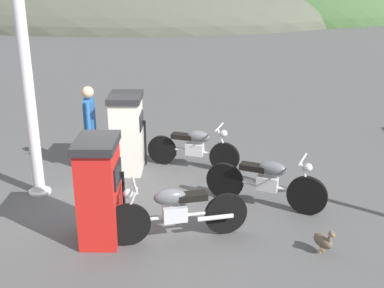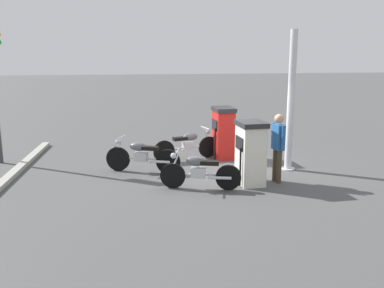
{
  "view_description": "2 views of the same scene",
  "coord_description": "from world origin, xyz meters",
  "px_view_note": "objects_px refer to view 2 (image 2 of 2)",
  "views": [
    {
      "loc": [
        1.23,
        -7.85,
        3.87
      ],
      "look_at": [
        1.03,
        0.11,
        1.02
      ],
      "focal_mm": 45.92,
      "sensor_mm": 36.0,
      "label": 1
    },
    {
      "loc": [
        2.91,
        10.86,
        3.16
      ],
      "look_at": [
        1.02,
        0.47,
        0.89
      ],
      "focal_mm": 38.64,
      "sensor_mm": 36.0,
      "label": 2
    }
  ],
  "objects_px": {
    "motorcycle_near_pump": "(188,144)",
    "motorcycle_extra": "(142,156)",
    "motorcycle_far_pump": "(199,171)",
    "canopy_support_pole": "(291,104)",
    "wandering_duck": "(118,154)",
    "fuel_pump_far": "(250,153)",
    "attendant_person": "(278,143)",
    "fuel_pump_near": "(223,133)"
  },
  "relations": [
    {
      "from": "motorcycle_near_pump",
      "to": "motorcycle_extra",
      "type": "height_order",
      "value": "motorcycle_extra"
    },
    {
      "from": "motorcycle_far_pump",
      "to": "canopy_support_pole",
      "type": "bearing_deg",
      "value": -155.84
    },
    {
      "from": "motorcycle_extra",
      "to": "wandering_duck",
      "type": "height_order",
      "value": "motorcycle_extra"
    },
    {
      "from": "motorcycle_far_pump",
      "to": "canopy_support_pole",
      "type": "relative_size",
      "value": 0.49
    },
    {
      "from": "fuel_pump_far",
      "to": "canopy_support_pole",
      "type": "distance_m",
      "value": 2.1
    },
    {
      "from": "motorcycle_extra",
      "to": "canopy_support_pole",
      "type": "xyz_separation_m",
      "value": [
        -4.07,
        0.45,
        1.38
      ]
    },
    {
      "from": "motorcycle_far_pump",
      "to": "attendant_person",
      "type": "relative_size",
      "value": 1.09
    },
    {
      "from": "fuel_pump_near",
      "to": "attendant_person",
      "type": "xyz_separation_m",
      "value": [
        -0.72,
        2.66,
        0.2
      ]
    },
    {
      "from": "wandering_duck",
      "to": "motorcycle_extra",
      "type": "bearing_deg",
      "value": 114.02
    },
    {
      "from": "attendant_person",
      "to": "wandering_duck",
      "type": "relative_size",
      "value": 4.09
    },
    {
      "from": "motorcycle_extra",
      "to": "attendant_person",
      "type": "relative_size",
      "value": 1.14
    },
    {
      "from": "motorcycle_near_pump",
      "to": "motorcycle_extra",
      "type": "distance_m",
      "value": 1.86
    },
    {
      "from": "motorcycle_near_pump",
      "to": "fuel_pump_far",
      "type": "bearing_deg",
      "value": 112.71
    },
    {
      "from": "motorcycle_far_pump",
      "to": "wandering_duck",
      "type": "bearing_deg",
      "value": -58.86
    },
    {
      "from": "motorcycle_extra",
      "to": "canopy_support_pole",
      "type": "relative_size",
      "value": 0.52
    },
    {
      "from": "attendant_person",
      "to": "motorcycle_near_pump",
      "type": "bearing_deg",
      "value": -55.27
    },
    {
      "from": "motorcycle_near_pump",
      "to": "fuel_pump_near",
      "type": "bearing_deg",
      "value": -179.46
    },
    {
      "from": "motorcycle_extra",
      "to": "fuel_pump_far",
      "type": "bearing_deg",
      "value": 149.37
    },
    {
      "from": "motorcycle_extra",
      "to": "wandering_duck",
      "type": "bearing_deg",
      "value": -65.98
    },
    {
      "from": "fuel_pump_far",
      "to": "attendant_person",
      "type": "bearing_deg",
      "value": -178.31
    },
    {
      "from": "canopy_support_pole",
      "to": "motorcycle_near_pump",
      "type": "bearing_deg",
      "value": -31.51
    },
    {
      "from": "fuel_pump_far",
      "to": "motorcycle_near_pump",
      "type": "relative_size",
      "value": 0.75
    },
    {
      "from": "fuel_pump_far",
      "to": "motorcycle_far_pump",
      "type": "bearing_deg",
      "value": 7.52
    },
    {
      "from": "motorcycle_near_pump",
      "to": "attendant_person",
      "type": "relative_size",
      "value": 1.21
    },
    {
      "from": "motorcycle_far_pump",
      "to": "motorcycle_extra",
      "type": "relative_size",
      "value": 0.95
    },
    {
      "from": "motorcycle_near_pump",
      "to": "canopy_support_pole",
      "type": "height_order",
      "value": "canopy_support_pole"
    },
    {
      "from": "fuel_pump_far",
      "to": "motorcycle_far_pump",
      "type": "distance_m",
      "value": 1.39
    },
    {
      "from": "canopy_support_pole",
      "to": "motorcycle_far_pump",
      "type": "bearing_deg",
      "value": 24.16
    },
    {
      "from": "motorcycle_near_pump",
      "to": "motorcycle_extra",
      "type": "xyz_separation_m",
      "value": [
        1.48,
        1.14,
        -0.03
      ]
    },
    {
      "from": "motorcycle_near_pump",
      "to": "motorcycle_extra",
      "type": "relative_size",
      "value": 1.06
    },
    {
      "from": "motorcycle_near_pump",
      "to": "motorcycle_far_pump",
      "type": "distance_m",
      "value": 2.86
    },
    {
      "from": "motorcycle_far_pump",
      "to": "motorcycle_extra",
      "type": "distance_m",
      "value": 2.13
    },
    {
      "from": "fuel_pump_far",
      "to": "wandering_duck",
      "type": "distance_m",
      "value": 4.47
    },
    {
      "from": "canopy_support_pole",
      "to": "wandering_duck",
      "type": "bearing_deg",
      "value": -22.14
    },
    {
      "from": "motorcycle_extra",
      "to": "attendant_person",
      "type": "bearing_deg",
      "value": 155.43
    },
    {
      "from": "motorcycle_far_pump",
      "to": "motorcycle_extra",
      "type": "bearing_deg",
      "value": -53.49
    },
    {
      "from": "motorcycle_far_pump",
      "to": "wandering_duck",
      "type": "distance_m",
      "value": 3.72
    },
    {
      "from": "canopy_support_pole",
      "to": "fuel_pump_near",
      "type": "bearing_deg",
      "value": -47.33
    },
    {
      "from": "attendant_person",
      "to": "wandering_duck",
      "type": "bearing_deg",
      "value": -36.94
    },
    {
      "from": "attendant_person",
      "to": "canopy_support_pole",
      "type": "bearing_deg",
      "value": -125.49
    },
    {
      "from": "fuel_pump_near",
      "to": "fuel_pump_far",
      "type": "bearing_deg",
      "value": 90.0
    },
    {
      "from": "motorcycle_far_pump",
      "to": "attendant_person",
      "type": "bearing_deg",
      "value": -174.52
    }
  ]
}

